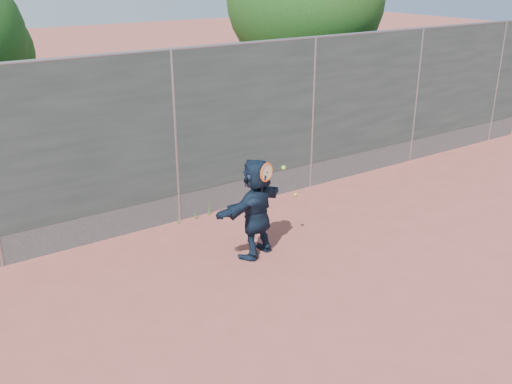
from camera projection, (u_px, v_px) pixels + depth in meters
ground at (301, 311)px, 7.53m from camera, size 80.00×80.00×0.00m
player at (256, 208)px, 8.72m from camera, size 1.54×0.91×1.58m
ball_ground at (295, 195)px, 11.25m from camera, size 0.07×0.07×0.07m
fence at (175, 135)px, 9.63m from camera, size 20.00×0.06×3.03m
swing_action at (268, 173)px, 8.39m from camera, size 0.51×0.14×0.51m
tree_right at (310, 1)px, 13.10m from camera, size 3.78×3.60×5.39m
weed_clump at (197, 212)px, 10.23m from camera, size 0.68×0.07×0.30m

